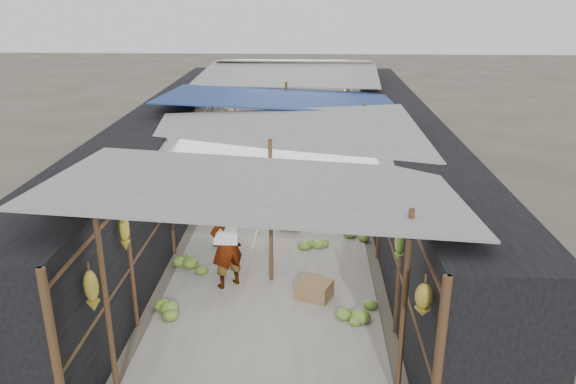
# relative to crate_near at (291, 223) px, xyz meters

# --- Properties ---
(aisle_slab) EXTENTS (3.60, 16.00, 0.02)m
(aisle_slab) POSITION_rel_crate_near_xyz_m (-0.26, 1.21, -0.12)
(aisle_slab) COLOR #9E998E
(aisle_slab) RESTS_ON ground
(stall_left) EXTENTS (1.40, 15.00, 2.30)m
(stall_left) POSITION_rel_crate_near_xyz_m (-2.96, 1.21, 1.02)
(stall_left) COLOR black
(stall_left) RESTS_ON ground
(stall_right) EXTENTS (1.40, 15.00, 2.30)m
(stall_right) POSITION_rel_crate_near_xyz_m (2.44, 1.21, 1.02)
(stall_right) COLOR black
(stall_right) RESTS_ON ground
(crate_near) EXTENTS (0.46, 0.37, 0.26)m
(crate_near) POSITION_rel_crate_near_xyz_m (0.00, 0.00, 0.00)
(crate_near) COLOR olive
(crate_near) RESTS_ON ground
(crate_mid) EXTENTS (0.66, 0.60, 0.32)m
(crate_mid) POSITION_rel_crate_near_xyz_m (0.50, -2.87, 0.03)
(crate_mid) COLOR olive
(crate_mid) RESTS_ON ground
(crate_back) EXTENTS (0.55, 0.50, 0.29)m
(crate_back) POSITION_rel_crate_near_xyz_m (-0.89, 2.59, 0.01)
(crate_back) COLOR olive
(crate_back) RESTS_ON ground
(black_basin) EXTENTS (0.64, 0.64, 0.19)m
(black_basin) POSITION_rel_crate_near_xyz_m (1.44, 1.09, -0.04)
(black_basin) COLOR black
(black_basin) RESTS_ON ground
(vendor_elderly) EXTENTS (0.71, 0.68, 1.63)m
(vendor_elderly) POSITION_rel_crate_near_xyz_m (-1.01, -2.53, 0.68)
(vendor_elderly) COLOR white
(vendor_elderly) RESTS_ON ground
(shopper_blue) EXTENTS (0.76, 0.61, 1.49)m
(shopper_blue) POSITION_rel_crate_near_xyz_m (-1.18, -0.91, 0.61)
(shopper_blue) COLOR navy
(shopper_blue) RESTS_ON ground
(vendor_seated) EXTENTS (0.47, 0.69, 0.98)m
(vendor_seated) POSITION_rel_crate_near_xyz_m (1.44, 1.82, 0.36)
(vendor_seated) COLOR #433E3A
(vendor_seated) RESTS_ON ground
(market_canopy) EXTENTS (5.62, 15.20, 2.77)m
(market_canopy) POSITION_rel_crate_near_xyz_m (-0.24, 1.54, 2.27)
(market_canopy) COLOR brown
(market_canopy) RESTS_ON ground
(hanging_bananas) EXTENTS (3.96, 14.44, 0.74)m
(hanging_bananas) POSITION_rel_crate_near_xyz_m (-0.22, 1.13, 1.56)
(hanging_bananas) COLOR olive
(hanging_bananas) RESTS_ON ground
(floor_bananas) EXTENTS (3.71, 9.68, 0.35)m
(floor_bananas) POSITION_rel_crate_near_xyz_m (-0.04, 1.21, 0.02)
(floor_bananas) COLOR olive
(floor_bananas) RESTS_ON ground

